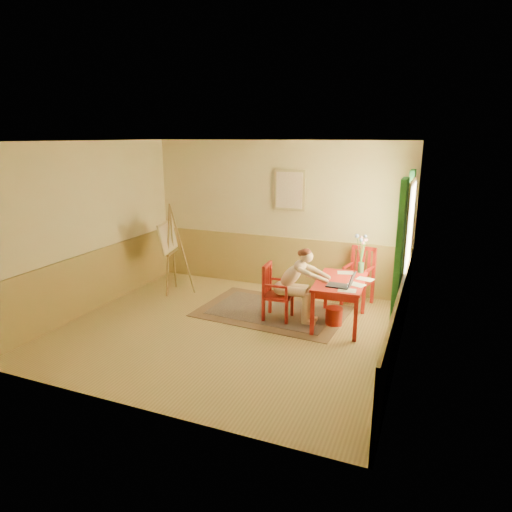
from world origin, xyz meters
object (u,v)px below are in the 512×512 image
at_px(chair_left, 275,292).
at_px(chair_back, 359,276).
at_px(figure, 296,281).
at_px(table, 340,286).
at_px(laptop, 343,284).
at_px(easel, 170,240).

bearing_deg(chair_left, chair_back, 47.06).
xyz_separation_m(chair_left, figure, (0.33, 0.03, 0.21)).
bearing_deg(chair_back, table, -96.99).
height_order(chair_left, chair_back, chair_back).
xyz_separation_m(table, figure, (-0.67, -0.15, 0.04)).
bearing_deg(laptop, table, 106.87).
bearing_deg(chair_back, chair_left, -132.94).
height_order(table, chair_left, chair_left).
bearing_deg(chair_left, table, 10.42).
relative_size(chair_back, easel, 0.60).
bearing_deg(easel, chair_left, -12.69).
relative_size(table, chair_back, 1.23).
bearing_deg(easel, chair_back, 11.61).
xyz_separation_m(chair_left, chair_back, (1.12, 1.21, 0.04)).
distance_m(chair_back, laptop, 1.35).
height_order(chair_back, easel, easel).
bearing_deg(laptop, figure, 169.17).
bearing_deg(table, easel, 174.28).
height_order(table, figure, figure).
relative_size(chair_left, chair_back, 0.91).
xyz_separation_m(chair_back, figure, (-0.80, -1.18, 0.16)).
distance_m(chair_left, easel, 2.39).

